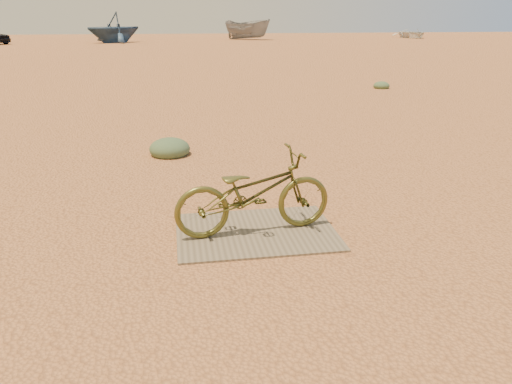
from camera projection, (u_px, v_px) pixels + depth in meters
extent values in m
plane|color=#BF7947|center=(246.00, 247.00, 4.92)|extent=(120.00, 120.00, 0.00)
cube|color=#72634D|center=(256.00, 232.00, 5.24)|extent=(1.66, 1.21, 0.02)
imported|color=#525120|center=(254.00, 193.00, 5.08)|extent=(1.70, 0.77, 0.86)
imported|color=navy|center=(114.00, 27.00, 40.71)|extent=(6.06, 5.90, 2.42)
imported|color=gray|center=(247.00, 29.00, 46.04)|extent=(4.79, 4.34, 1.83)
imported|color=silver|center=(412.00, 33.00, 49.50)|extent=(3.17, 4.34, 0.88)
ellipsoid|color=#526E4A|center=(170.00, 155.00, 8.17)|extent=(0.66, 0.66, 0.36)
ellipsoid|color=#526E4A|center=(381.00, 88.00, 15.57)|extent=(0.50, 0.50, 0.27)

